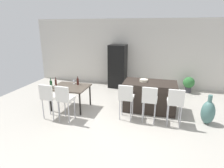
{
  "coord_description": "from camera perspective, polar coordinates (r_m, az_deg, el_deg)",
  "views": [
    {
      "loc": [
        0.9,
        -5.05,
        2.59
      ],
      "look_at": [
        -0.58,
        0.35,
        0.85
      ],
      "focal_mm": 30.0,
      "sensor_mm": 36.0,
      "label": 1
    }
  ],
  "objects": [
    {
      "name": "wine_glass_left",
      "position": [
        6.37,
        -11.52,
        1.18
      ],
      "size": [
        0.07,
        0.07,
        0.17
      ],
      "color": "silver",
      "rests_on": "dining_table"
    },
    {
      "name": "back_wall",
      "position": [
        8.34,
        9.14,
        9.18
      ],
      "size": [
        10.0,
        0.12,
        2.9
      ],
      "primitive_type": "cube",
      "color": "beige",
      "rests_on": "ground_plane"
    },
    {
      "name": "wine_bottle_inner",
      "position": [
        6.1,
        -18.07,
        -0.06
      ],
      "size": [
        0.08,
        0.08,
        0.32
      ],
      "color": "#194723",
      "rests_on": "dining_table"
    },
    {
      "name": "wine_bottle_near",
      "position": [
        6.28,
        -16.75,
        0.39
      ],
      "size": [
        0.06,
        0.06,
        0.29
      ],
      "color": "#471E19",
      "rests_on": "dining_table"
    },
    {
      "name": "floor_vase",
      "position": [
        5.79,
        27.2,
        -7.64
      ],
      "size": [
        0.36,
        0.36,
        0.84
      ],
      "color": "#47706B",
      "rests_on": "ground_plane"
    },
    {
      "name": "bar_chair_right",
      "position": [
        5.22,
        18.74,
        -4.97
      ],
      "size": [
        0.41,
        0.41,
        1.05
      ],
      "color": "white",
      "rests_on": "ground_plane"
    },
    {
      "name": "bar_chair_middle",
      "position": [
        5.21,
        11.41,
        -4.4
      ],
      "size": [
        0.41,
        0.41,
        1.05
      ],
      "color": "white",
      "rests_on": "ground_plane"
    },
    {
      "name": "dining_chair_near",
      "position": [
        5.6,
        -18.76,
        -3.45
      ],
      "size": [
        0.4,
        0.4,
        1.05
      ],
      "color": "white",
      "rests_on": "ground_plane"
    },
    {
      "name": "ground_plane",
      "position": [
        5.75,
        4.77,
        -9.58
      ],
      "size": [
        10.0,
        10.0,
        0.0
      ],
      "primitive_type": "plane",
      "color": "#ADA89E"
    },
    {
      "name": "dining_table",
      "position": [
        6.14,
        -12.55,
        -1.41
      ],
      "size": [
        1.12,
        0.92,
        0.74
      ],
      "color": "#4C4238",
      "rests_on": "ground_plane"
    },
    {
      "name": "bar_chair_left",
      "position": [
        5.28,
        4.33,
        -3.78
      ],
      "size": [
        0.4,
        0.4,
        1.05
      ],
      "color": "white",
      "rests_on": "ground_plane"
    },
    {
      "name": "fruit_bowl",
      "position": [
        5.97,
        9.65,
        1.12
      ],
      "size": [
        0.26,
        0.26,
        0.07
      ],
      "primitive_type": "cylinder",
      "color": "beige",
      "rests_on": "kitchen_island"
    },
    {
      "name": "refrigerator",
      "position": [
        8.17,
        1.76,
        5.45
      ],
      "size": [
        0.72,
        0.68,
        1.84
      ],
      "primitive_type": "cube",
      "color": "black",
      "rests_on": "ground_plane"
    },
    {
      "name": "kitchen_island",
      "position": [
        6.07,
        11.32,
        -3.63
      ],
      "size": [
        1.62,
        0.9,
        0.92
      ],
      "primitive_type": "cube",
      "color": "black",
      "rests_on": "ground_plane"
    },
    {
      "name": "wine_bottle_corner",
      "position": [
        6.25,
        -10.41,
        0.77
      ],
      "size": [
        0.07,
        0.07,
        0.27
      ],
      "color": "#471E19",
      "rests_on": "dining_table"
    },
    {
      "name": "potted_plant",
      "position": [
        8.14,
        22.34,
        0.18
      ],
      "size": [
        0.44,
        0.44,
        0.64
      ],
      "color": "#38383D",
      "rests_on": "ground_plane"
    },
    {
      "name": "dining_chair_far",
      "position": [
        5.34,
        -14.26,
        -4.04
      ],
      "size": [
        0.42,
        0.42,
        1.05
      ],
      "color": "white",
      "rests_on": "ground_plane"
    }
  ]
}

